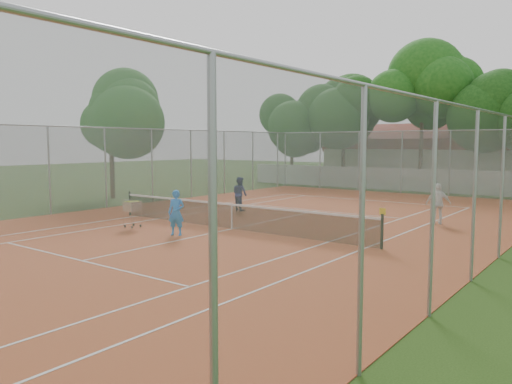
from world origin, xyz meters
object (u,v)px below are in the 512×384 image
Objects in this scene: clubhouse at (431,155)px; player_far_left at (240,194)px; tennis_net at (232,216)px; ball_hopper at (132,213)px; player_far_right at (438,204)px; player_near at (176,213)px.

clubhouse is 24.89m from player_far_left.
tennis_net is 10.76× the size of ball_hopper.
clubhouse is (-2.00, 29.00, 1.69)m from tennis_net.
player_far_left is (-0.99, -24.83, -1.37)m from clubhouse.
player_far_left is at bearing -92.28° from clubhouse.
ball_hopper is at bearing 16.06° from player_far_right.
player_near is (-0.73, -2.15, 0.31)m from tennis_net.
player_far_right reaches higher than player_far_left.
player_far_left reaches higher than player_near.
clubhouse reaches higher than ball_hopper.
player_far_left is at bearing 102.69° from ball_hopper.
ball_hopper is (-2.52, 0.12, -0.24)m from player_near.
player_far_left is 0.99× the size of player_far_right.
player_far_right is at bearing -153.38° from player_far_left.
clubhouse is 31.10m from ball_hopper.
tennis_net is 7.46× the size of player_near.
ball_hopper is at bearing -148.06° from tennis_net.
player_far_left is 1.47× the size of ball_hopper.
clubhouse is at bearing 102.80° from ball_hopper.
clubhouse is at bearing 93.95° from tennis_net.
clubhouse is 31.20m from player_near.
player_near reaches higher than tennis_net.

